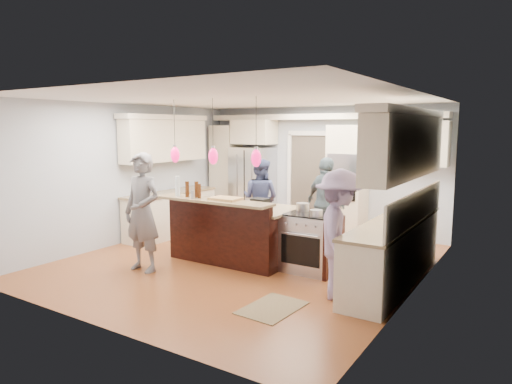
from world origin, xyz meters
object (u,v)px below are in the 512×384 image
Objects in this scene: refrigerator at (253,186)px; kitchen_island at (235,231)px; island_range at (311,243)px; person_bar_end at (142,212)px; person_far_left at (260,199)px.

kitchen_island is (1.30, -2.57, -0.42)m from refrigerator.
island_range is (1.41, 0.08, -0.03)m from kitchen_island.
person_bar_end reaches higher than person_far_left.
person_far_left reaches higher than island_range.
person_bar_end is 1.15× the size of person_far_left.
refrigerator is 1.11× the size of person_far_left.
kitchen_island is 1.13× the size of person_bar_end.
refrigerator reaches higher than person_far_left.
refrigerator is at bearing 96.41° from person_bar_end.
refrigerator is 3.91m from person_bar_end.
person_bar_end reaches higher than kitchen_island.
kitchen_island is at bearing 103.10° from person_far_left.
refrigerator reaches higher than island_range.
island_range is at bearing 31.32° from person_bar_end.
refrigerator is 1.96× the size of island_range.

